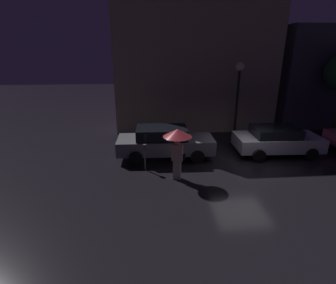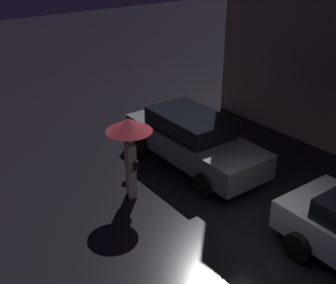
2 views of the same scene
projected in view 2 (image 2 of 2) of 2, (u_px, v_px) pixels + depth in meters
The scene contains 4 objects.
ground_plane at pixel (255, 245), 8.90m from camera, with size 60.00×60.00×0.00m, color black.
parked_car_grey at pixel (193, 139), 11.76m from camera, with size 4.57×1.88×1.50m.
pedestrian_with_umbrella at pixel (129, 135), 9.86m from camera, with size 1.11×1.11×2.10m.
parking_meter at pixel (133, 142), 11.68m from camera, with size 0.12×0.10×1.18m.
Camera 2 is at (4.43, -5.76, 5.88)m, focal length 45.00 mm.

